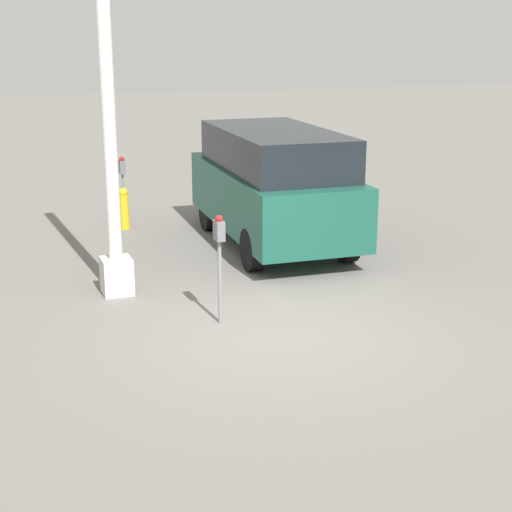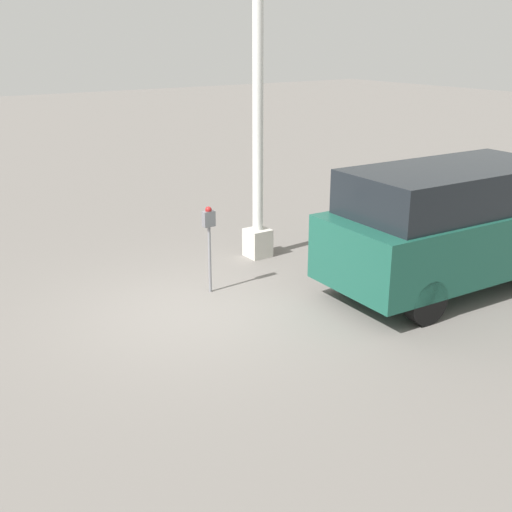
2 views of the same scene
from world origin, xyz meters
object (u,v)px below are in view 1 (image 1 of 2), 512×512
(lamp_post, at_px, (110,138))
(fire_hydrant, at_px, (124,209))
(parking_meter_near, at_px, (219,244))
(parking_meter_far, at_px, (123,175))
(parked_van, at_px, (274,183))

(lamp_post, height_order, fire_hydrant, lamp_post)
(parking_meter_near, distance_m, fire_hydrant, 5.64)
(parking_meter_near, xyz_separation_m, parking_meter_far, (5.93, 0.10, -0.08))
(parking_meter_near, relative_size, parked_van, 0.32)
(parked_van, bearing_deg, lamp_post, 121.24)
(lamp_post, bearing_deg, fire_hydrant, -12.98)
(parking_meter_near, height_order, fire_hydrant, parking_meter_near)
(parking_meter_near, bearing_deg, fire_hydrant, 1.99)
(parking_meter_far, relative_size, lamp_post, 0.23)
(lamp_post, distance_m, fire_hydrant, 4.43)
(lamp_post, relative_size, fire_hydrant, 7.39)
(parking_meter_near, xyz_separation_m, fire_hydrant, (5.60, 0.16, -0.69))
(parking_meter_far, relative_size, parked_van, 0.30)
(parked_van, bearing_deg, fire_hydrant, 49.61)
(parking_meter_near, bearing_deg, lamp_post, 32.17)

